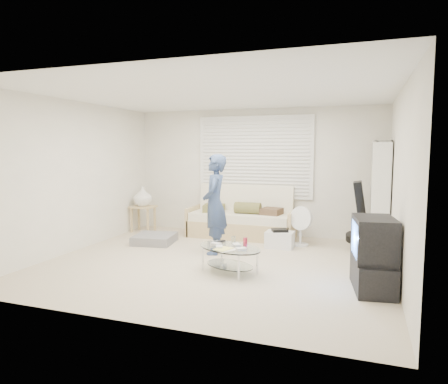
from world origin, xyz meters
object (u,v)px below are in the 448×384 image
at_px(tv_unit, 373,255).
at_px(coffee_table, 230,252).
at_px(futon_sofa, 242,220).
at_px(bookshelf, 379,196).

height_order(tv_unit, coffee_table, tv_unit).
distance_m(futon_sofa, bookshelf, 2.56).
xyz_separation_m(futon_sofa, bookshelf, (2.48, -0.23, 0.59)).
distance_m(bookshelf, coffee_table, 2.91).
relative_size(futon_sofa, coffee_table, 1.80).
xyz_separation_m(futon_sofa, tv_unit, (2.35, -2.36, 0.10)).
bearing_deg(futon_sofa, tv_unit, -45.13).
height_order(bookshelf, tv_unit, bookshelf).
height_order(futon_sofa, bookshelf, bookshelf).
height_order(futon_sofa, coffee_table, futon_sofa).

